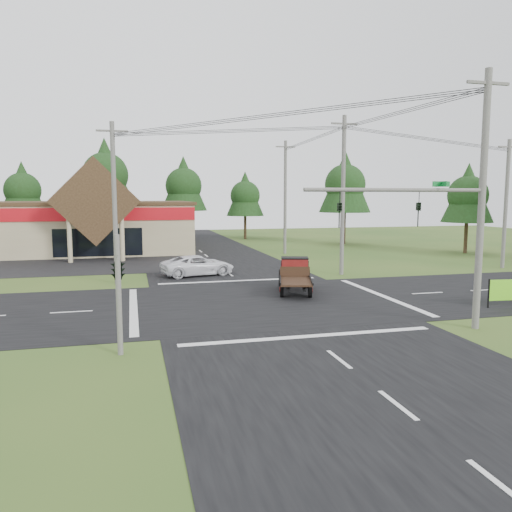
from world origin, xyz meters
name	(u,v)px	position (x,y,z in m)	size (l,w,h in m)	color
ground	(265,302)	(0.00, 0.00, 0.00)	(120.00, 120.00, 0.00)	#2F4F1C
road_ns	(265,302)	(0.00, 0.00, 0.01)	(12.00, 120.00, 0.02)	black
road_ew	(265,302)	(0.00, 0.00, 0.01)	(120.00, 12.00, 0.02)	black
parking_apron	(47,264)	(-14.00, 19.00, 0.01)	(28.00, 14.00, 0.02)	black
cvs_building	(44,225)	(-15.70, 29.57, 2.78)	(30.40, 18.20, 9.19)	tan
traffic_signal_mast	(446,228)	(5.82, -7.50, 4.43)	(8.12, 0.24, 7.00)	#595651
traffic_signal_corner	(118,258)	(-7.50, -7.32, 3.52)	(0.53, 2.48, 4.40)	#595651
utility_pole_nr	(482,199)	(7.50, -7.50, 5.64)	(2.00, 0.30, 11.00)	#595651
utility_pole_nw	(114,202)	(-8.00, 8.00, 5.39)	(2.00, 0.30, 10.50)	#595651
utility_pole_ne	(343,194)	(8.00, 8.00, 5.89)	(2.00, 0.30, 11.50)	#595651
utility_pole_far	(506,203)	(22.00, 8.00, 5.24)	(2.00, 0.30, 10.20)	#595651
utility_pole_n	(285,196)	(8.00, 22.00, 5.74)	(2.00, 0.30, 11.20)	#595651
tree_row_b	(23,189)	(-20.00, 42.00, 6.70)	(5.60, 5.60, 10.10)	#332316
tree_row_c	(105,173)	(-10.00, 41.00, 8.72)	(7.28, 7.28, 13.13)	#332316
tree_row_d	(184,184)	(0.00, 42.00, 7.38)	(6.16, 6.16, 11.11)	#332316
tree_row_e	(245,194)	(8.00, 40.00, 6.03)	(5.04, 5.04, 9.09)	#332316
tree_side_ne	(345,183)	(18.00, 30.00, 7.38)	(6.16, 6.16, 11.11)	#332316
tree_side_e_near	(468,193)	(26.00, 18.00, 6.03)	(5.04, 5.04, 9.09)	#332316
antique_flatbed_truck	(295,276)	(2.44, 2.16, 1.03)	(1.87, 4.91, 2.05)	#570E0C
white_pickup	(198,265)	(-2.35, 10.18, 0.74)	(2.45, 5.31, 1.48)	white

